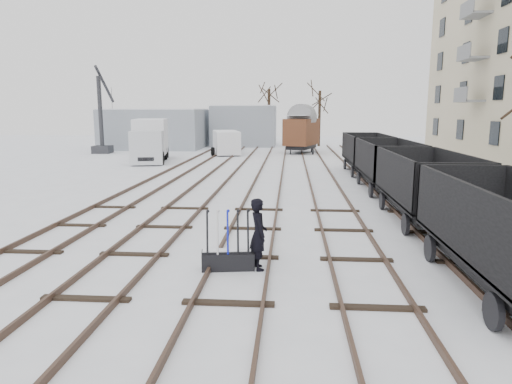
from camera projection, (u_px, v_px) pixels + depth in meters
The scene contains 16 objects.
ground at pixel (243, 258), 12.25m from camera, with size 120.00×120.00×0.00m, color white.
tracks at pixel (268, 180), 25.66m from camera, with size 13.90×52.00×0.16m.
shed_left at pixel (156, 128), 48.20m from camera, with size 10.00×8.00×4.10m.
shed_right at pixel (244, 126), 51.42m from camera, with size 7.00×6.00×4.50m.
ground_frame at pixel (228, 258), 11.33m from camera, with size 1.35×0.60×1.49m.
worker at pixel (258, 234), 11.26m from camera, with size 0.66×0.43×1.80m, color black.
freight_wagon_a at pixel (510, 250), 9.88m from camera, with size 2.39×5.97×2.44m.
freight_wagon_b at pixel (425, 196), 16.16m from camera, with size 2.39×5.97×2.44m.
freight_wagon_c at pixel (387, 172), 22.45m from camera, with size 2.39×5.97×2.44m.
freight_wagon_d at pixel (366, 158), 28.73m from camera, with size 2.39×5.97×2.44m.
box_van_wagon at pixel (302, 131), 42.28m from camera, with size 3.75×5.12×3.51m.
lorry at pixel (150, 140), 35.42m from camera, with size 3.31×7.46×3.26m.
panel_van at pixel (226, 142), 41.18m from camera, with size 3.17×5.15×2.11m.
crane at pixel (102, 131), 42.27m from camera, with size 1.66×4.64×7.92m.
tree_far_left at pixel (269, 119), 48.55m from camera, with size 0.30×0.30×6.16m, color black.
tree_far_right at pixel (319, 119), 50.46m from camera, with size 0.30×0.30×6.07m, color black.
Camera 1 is at (1.23, -11.69, 3.90)m, focal length 32.00 mm.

